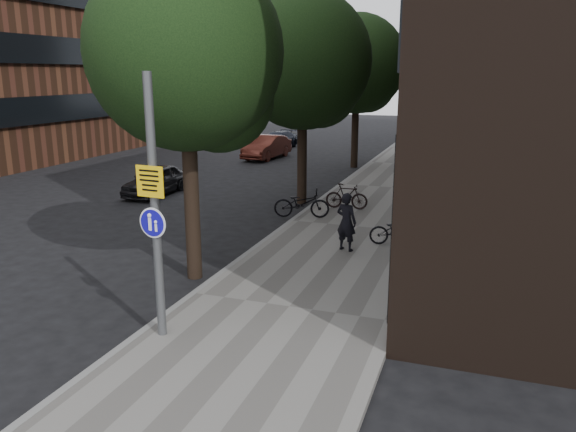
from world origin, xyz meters
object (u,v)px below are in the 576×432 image
at_px(pedestrian, 346,222).
at_px(parked_bike_facade_near, 398,231).
at_px(parked_car_near, 156,180).
at_px(signpost, 155,209).

height_order(pedestrian, parked_bike_facade_near, pedestrian).
distance_m(parked_bike_facade_near, parked_car_near, 11.26).
height_order(parked_bike_facade_near, parked_car_near, parked_car_near).
bearing_deg(parked_car_near, parked_bike_facade_near, -22.93).
height_order(signpost, pedestrian, signpost).
bearing_deg(signpost, parked_car_near, 127.64).
bearing_deg(parked_bike_facade_near, pedestrian, 113.80).
relative_size(pedestrian, parked_car_near, 0.46).
xyz_separation_m(signpost, parked_car_near, (-7.19, 11.23, -1.92)).
height_order(pedestrian, parked_car_near, pedestrian).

